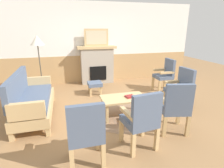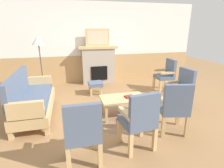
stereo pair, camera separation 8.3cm
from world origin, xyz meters
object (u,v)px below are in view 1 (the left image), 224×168
at_px(book_on_table, 130,96).
at_px(footstool, 95,85).
at_px(armchair_near_fireplace, 165,74).
at_px(armchair_by_window_left, 181,87).
at_px(armchair_front_center, 86,131).
at_px(floor_lamp_by_couch, 38,44).
at_px(armchair_corner_left, 175,105).
at_px(fireplace, 97,64).
at_px(couch, 32,100).
at_px(coffee_table, 124,100).
at_px(framed_picture, 96,37).
at_px(armchair_front_left, 142,118).

relative_size(book_on_table, footstool, 0.46).
bearing_deg(armchair_near_fireplace, armchair_by_window_left, -105.21).
bearing_deg(armchair_front_center, armchair_by_window_left, 28.23).
bearing_deg(floor_lamp_by_couch, armchair_corner_left, -46.52).
relative_size(fireplace, armchair_corner_left, 1.33).
height_order(footstool, armchair_near_fireplace, armchair_near_fireplace).
distance_m(couch, coffee_table, 1.96).
relative_size(framed_picture, armchair_corner_left, 0.82).
distance_m(book_on_table, armchair_front_center, 1.66).
relative_size(coffee_table, armchair_by_window_left, 0.98).
bearing_deg(footstool, armchair_front_center, -102.20).
relative_size(armchair_front_left, floor_lamp_by_couch, 0.58).
bearing_deg(coffee_table, armchair_front_left, -94.51).
xyz_separation_m(armchair_near_fireplace, armchair_corner_left, (-1.08, -2.12, 0.00)).
distance_m(fireplace, armchair_by_window_left, 3.02).
relative_size(book_on_table, armchair_front_left, 0.19).
bearing_deg(armchair_front_left, framed_picture, 89.96).
distance_m(fireplace, armchair_near_fireplace, 2.30).
height_order(framed_picture, armchair_front_left, framed_picture).
bearing_deg(armchair_front_left, fireplace, 89.96).
height_order(footstool, armchair_corner_left, armchair_corner_left).
distance_m(couch, armchair_by_window_left, 3.36).
relative_size(footstool, armchair_front_center, 0.41).
bearing_deg(armchair_front_left, book_on_table, 78.61).
relative_size(fireplace, floor_lamp_by_couch, 0.77).
xyz_separation_m(fireplace, book_on_table, (0.22, -2.67, -0.20)).
relative_size(coffee_table, armchair_near_fireplace, 0.98).
distance_m(armchair_by_window_left, floor_lamp_by_couch, 3.81).
relative_size(footstool, armchair_corner_left, 0.41).
distance_m(armchair_front_left, armchair_corner_left, 0.82).
xyz_separation_m(fireplace, footstool, (-0.28, -1.13, -0.37)).
distance_m(armchair_near_fireplace, floor_lamp_by_couch, 3.74).
xyz_separation_m(armchair_by_window_left, floor_lamp_by_couch, (-3.25, 1.77, 0.91)).
height_order(book_on_table, armchair_corner_left, armchair_corner_left).
bearing_deg(framed_picture, couch, -129.98).
bearing_deg(armchair_by_window_left, book_on_table, -177.91).
bearing_deg(floor_lamp_by_couch, armchair_front_center, -74.36).
bearing_deg(framed_picture, armchair_by_window_left, -60.03).
relative_size(armchair_front_left, armchair_front_center, 1.00).
height_order(footstool, armchair_by_window_left, armchair_by_window_left).
relative_size(armchair_by_window_left, armchair_front_left, 1.00).
bearing_deg(armchair_front_center, coffee_table, 52.38).
height_order(framed_picture, armchair_by_window_left, framed_picture).
distance_m(couch, book_on_table, 2.10).
height_order(armchair_near_fireplace, floor_lamp_by_couch, floor_lamp_by_couch).
bearing_deg(couch, book_on_table, -13.66).
distance_m(framed_picture, coffee_table, 2.90).
xyz_separation_m(footstool, armchair_corner_left, (1.06, -2.37, 0.25)).
relative_size(couch, floor_lamp_by_couch, 1.07).
height_order(fireplace, framed_picture, framed_picture).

